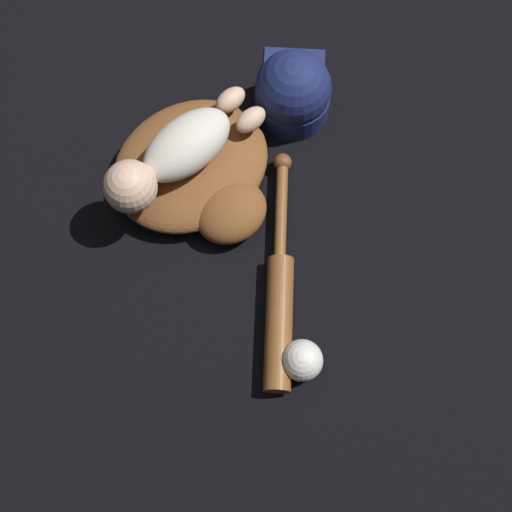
# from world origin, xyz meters

# --- Properties ---
(ground_plane) EXTENTS (6.00, 6.00, 0.00)m
(ground_plane) POSITION_xyz_m (0.00, 0.00, 0.00)
(ground_plane) COLOR black
(baseball_glove) EXTENTS (0.36, 0.36, 0.08)m
(baseball_glove) POSITION_xyz_m (-0.01, 0.05, 0.04)
(baseball_glove) COLOR brown
(baseball_glove) RESTS_ON ground
(baby_figure) EXTENTS (0.35, 0.16, 0.10)m
(baby_figure) POSITION_xyz_m (0.03, 0.04, 0.12)
(baby_figure) COLOR silver
(baby_figure) RESTS_ON baseball_glove
(baseball_bat) EXTENTS (0.28, 0.42, 0.05)m
(baseball_bat) POSITION_xyz_m (-0.02, 0.35, 0.03)
(baseball_bat) COLOR brown
(baseball_bat) RESTS_ON ground
(baseball) EXTENTS (0.08, 0.08, 0.08)m
(baseball) POSITION_xyz_m (-0.00, 0.47, 0.04)
(baseball) COLOR white
(baseball) RESTS_ON ground
(baseball_cap) EXTENTS (0.21, 0.24, 0.15)m
(baseball_cap) POSITION_xyz_m (-0.26, 0.00, 0.06)
(baseball_cap) COLOR navy
(baseball_cap) RESTS_ON ground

